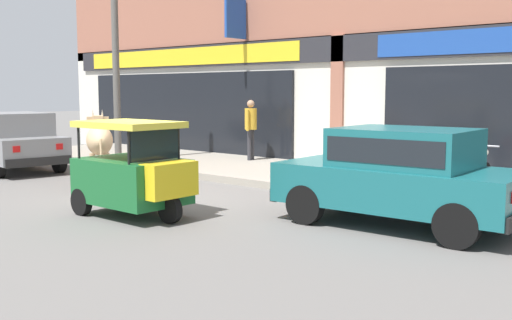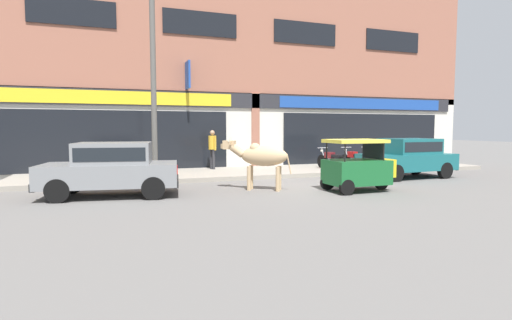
{
  "view_description": "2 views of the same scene",
  "coord_description": "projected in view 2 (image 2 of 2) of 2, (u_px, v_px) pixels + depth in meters",
  "views": [
    {
      "loc": [
        8.29,
        -7.11,
        2.0
      ],
      "look_at": [
        1.36,
        1.0,
        0.77
      ],
      "focal_mm": 42.0,
      "sensor_mm": 36.0,
      "label": 1
    },
    {
      "loc": [
        -6.11,
        -11.06,
        1.84
      ],
      "look_at": [
        -1.71,
        1.0,
        0.82
      ],
      "focal_mm": 28.0,
      "sensor_mm": 36.0,
      "label": 2
    }
  ],
  "objects": [
    {
      "name": "motorcycle_0",
      "position": [
        332.0,
        160.0,
        16.35
      ],
      "size": [
        0.55,
        1.8,
        0.88
      ],
      "color": "black",
      "rests_on": "sidewalk"
    },
    {
      "name": "motorcycle_2",
      "position": [
        375.0,
        159.0,
        17.0
      ],
      "size": [
        0.52,
        1.81,
        0.88
      ],
      "color": "black",
      "rests_on": "sidewalk"
    },
    {
      "name": "pedestrian",
      "position": [
        212.0,
        145.0,
        16.37
      ],
      "size": [
        0.32,
        0.48,
        1.6
      ],
      "color": "#2D2D33",
      "rests_on": "sidewalk"
    },
    {
      "name": "shop_building",
      "position": [
        253.0,
        58.0,
        17.85
      ],
      "size": [
        23.0,
        1.4,
        10.34
      ],
      "color": "#9E604C",
      "rests_on": "ground"
    },
    {
      "name": "car_0",
      "position": [
        408.0,
        156.0,
        14.81
      ],
      "size": [
        3.67,
        1.75,
        1.46
      ],
      "color": "black",
      "rests_on": "ground"
    },
    {
      "name": "sidewalk",
      "position": [
        270.0,
        171.0,
        16.32
      ],
      "size": [
        19.0,
        3.57,
        0.16
      ],
      "primitive_type": "cube",
      "color": "gray",
      "rests_on": "ground"
    },
    {
      "name": "ground_plane",
      "position": [
        318.0,
        187.0,
        12.6
      ],
      "size": [
        90.0,
        90.0,
        0.0
      ],
      "primitive_type": "plane",
      "color": "#605E5B"
    },
    {
      "name": "car_1",
      "position": [
        112.0,
        167.0,
        10.73
      ],
      "size": [
        3.77,
        2.12,
        1.46
      ],
      "color": "black",
      "rests_on": "ground"
    },
    {
      "name": "auto_rickshaw",
      "position": [
        358.0,
        169.0,
        11.66
      ],
      "size": [
        1.99,
        1.17,
        1.52
      ],
      "color": "black",
      "rests_on": "ground"
    },
    {
      "name": "utility_pole",
      "position": [
        153.0,
        84.0,
        13.06
      ],
      "size": [
        0.18,
        0.18,
        6.26
      ],
      "primitive_type": "cylinder",
      "color": "#595651",
      "rests_on": "sidewalk"
    },
    {
      "name": "cow",
      "position": [
        261.0,
        156.0,
        11.83
      ],
      "size": [
        1.88,
        1.4,
        1.61
      ],
      "color": "tan",
      "rests_on": "ground"
    },
    {
      "name": "motorcycle_1",
      "position": [
        354.0,
        159.0,
        16.74
      ],
      "size": [
        0.52,
        1.81,
        0.88
      ],
      "color": "black",
      "rests_on": "sidewalk"
    }
  ]
}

